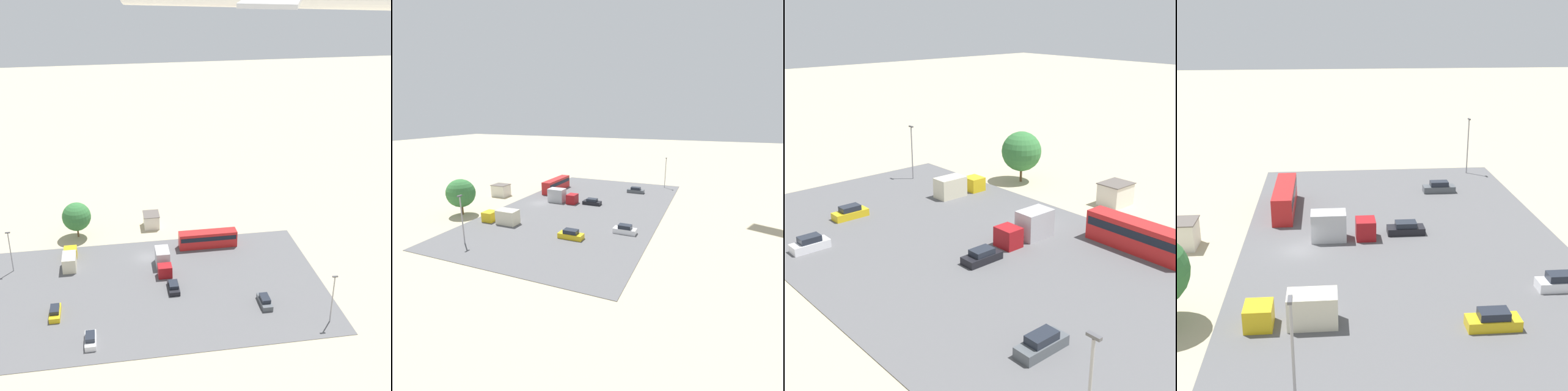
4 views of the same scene
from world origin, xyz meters
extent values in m
plane|color=tan|center=(0.00, 0.00, 0.00)|extent=(400.00, 400.00, 0.00)
cube|color=#565659|center=(0.00, 11.46, 0.04)|extent=(62.30, 35.58, 0.08)
cube|color=silver|center=(-2.28, -13.16, 1.48)|extent=(3.25, 3.92, 2.95)
cube|color=#59514C|center=(-2.28, -13.16, 3.01)|extent=(3.49, 4.16, 0.12)
cube|color=red|center=(-12.86, -2.34, 1.76)|extent=(11.84, 2.46, 3.37)
cube|color=black|center=(-12.86, -2.34, 2.37)|extent=(11.37, 2.50, 0.94)
cube|color=silver|center=(10.65, 24.33, 0.55)|extent=(1.73, 4.16, 0.93)
cube|color=#1E232D|center=(10.65, 24.33, 1.36)|extent=(1.45, 2.33, 0.69)
cube|color=#4C5156|center=(-18.78, 19.02, 0.54)|extent=(1.73, 4.50, 0.92)
cube|color=#1E232D|center=(-18.78, 19.02, 1.34)|extent=(1.46, 2.52, 0.67)
cube|color=gold|center=(16.52, 16.31, 0.54)|extent=(1.76, 4.43, 0.93)
cube|color=#1E232D|center=(16.52, 16.31, 1.35)|extent=(1.48, 2.48, 0.68)
cube|color=black|center=(-3.90, 12.09, 0.50)|extent=(1.89, 4.31, 0.83)
cube|color=#1E232D|center=(-3.90, 12.09, 1.22)|extent=(1.59, 2.41, 0.61)
cube|color=gold|center=(14.72, -2.66, 1.07)|extent=(2.49, 2.31, 1.98)
cube|color=beige|center=(14.72, 1.71, 1.50)|extent=(2.49, 4.11, 2.83)
cube|color=maroon|center=(-2.91, 7.35, 1.22)|extent=(2.58, 2.20, 2.28)
cube|color=#B2B2B7|center=(-2.91, 3.18, 1.71)|extent=(2.58, 3.92, 3.25)
cylinder|color=brown|center=(13.49, -11.03, 1.25)|extent=(0.36, 0.36, 2.50)
sphere|color=#337038|center=(13.49, -11.03, 4.75)|extent=(6.02, 6.02, 6.02)
cylinder|color=gray|center=(25.28, 0.82, 4.10)|extent=(0.20, 0.20, 8.05)
cube|color=#4C4C51|center=(25.28, 0.82, 8.31)|extent=(0.90, 0.28, 0.20)
cube|color=#4C4C51|center=(-28.02, 25.36, 8.77)|extent=(0.90, 0.28, 0.20)
camera|label=1|loc=(5.78, 93.40, 55.92)|focal=50.00mm
camera|label=2|loc=(60.92, 37.98, 21.10)|focal=28.00mm
camera|label=3|loc=(-42.66, 45.98, 24.97)|focal=50.00mm
camera|label=4|loc=(54.10, 3.26, 24.43)|focal=50.00mm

